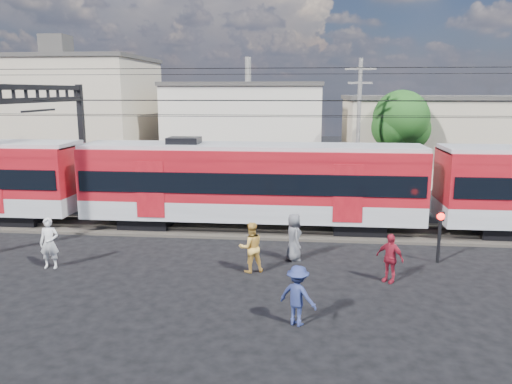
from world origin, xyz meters
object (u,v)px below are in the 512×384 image
crossing_signal (440,227)px  commuter_train (255,181)px  pedestrian_a (49,243)px  pedestrian_c (298,296)px

crossing_signal → commuter_train: bearing=152.6°
pedestrian_a → crossing_signal: (14.85, 2.09, 0.45)m
commuter_train → crossing_signal: 8.64m
pedestrian_a → pedestrian_c: 10.20m
pedestrian_a → crossing_signal: crossing_signal is taller
pedestrian_c → crossing_signal: size_ratio=0.86×
crossing_signal → pedestrian_c: bearing=-132.5°
pedestrian_a → pedestrian_c: pedestrian_a is taller
pedestrian_a → crossing_signal: size_ratio=0.95×
commuter_train → pedestrian_c: commuter_train is taller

